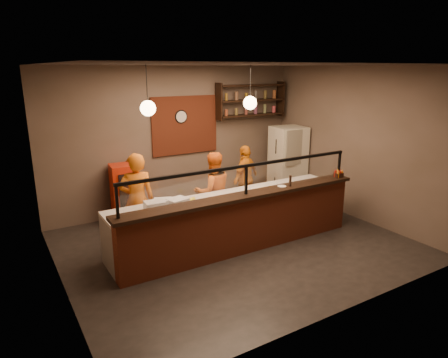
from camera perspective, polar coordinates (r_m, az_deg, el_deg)
floor at (r=7.47m, az=1.73°, el=-9.32°), size 6.00×6.00×0.00m
ceiling at (r=6.78m, az=1.95°, el=16.03°), size 6.00×6.00×0.00m
wall_back at (r=9.11m, az=-6.77°, el=5.70°), size 6.00×0.00×6.00m
wall_left at (r=5.94m, az=-23.30°, el=-0.82°), size 0.00×5.00×5.00m
wall_right at (r=8.92m, az=18.31°, el=4.80°), size 0.00×5.00×5.00m
wall_front at (r=5.11m, az=17.22°, el=-2.73°), size 6.00×0.00×6.00m
brick_patch at (r=9.12m, az=-5.59°, el=7.65°), size 1.60×0.04×1.30m
service_counter at (r=7.05m, az=3.09°, el=-6.50°), size 4.60×0.25×1.00m
counter_ledge at (r=6.86m, az=3.15°, el=-2.40°), size 4.70×0.37×0.06m
worktop_cabinet at (r=7.46m, az=0.92°, el=-5.81°), size 4.60×0.75×0.85m
worktop at (r=7.31m, az=0.93°, el=-2.52°), size 4.60×0.75×0.05m
sneeze_guard at (r=6.77m, az=3.19°, el=0.34°), size 4.50×0.05×0.52m
wall_shelving at (r=9.79m, az=3.89°, el=11.17°), size 1.84×0.28×0.85m
wall_clock at (r=9.05m, az=-6.18°, el=8.85°), size 0.30×0.04×0.30m
pendant_left at (r=6.31m, az=-10.81°, el=9.91°), size 0.24×0.24×0.77m
pendant_right at (r=7.19m, az=3.74°, el=10.81°), size 0.24×0.24×0.77m
cook_left at (r=7.32m, az=-12.33°, el=-2.97°), size 0.69×0.52×1.72m
cook_mid at (r=7.85m, az=-1.60°, el=-1.85°), size 0.86×0.71×1.59m
cook_right at (r=9.01m, az=3.08°, el=0.13°), size 0.95×0.69×1.50m
fridge at (r=9.97m, az=9.06°, el=2.30°), size 0.81×0.77×1.78m
red_cooler at (r=8.56m, az=-13.94°, el=-2.05°), size 0.58×0.54×1.25m
pizza_dough at (r=7.65m, az=5.63°, el=-1.53°), size 0.58×0.58×0.01m
prep_tub_a at (r=6.61m, az=-9.90°, el=-3.82°), size 0.33×0.27×0.16m
prep_tub_b at (r=6.72m, az=-8.64°, el=-3.46°), size 0.36×0.32×0.15m
prep_tub_c at (r=6.69m, az=-6.63°, el=-3.42°), size 0.37×0.32×0.16m
rolling_pin at (r=6.87m, az=-5.25°, el=-3.27°), size 0.38×0.26×0.07m
condiment_caddy at (r=8.21m, az=16.04°, el=0.56°), size 0.17×0.14×0.09m
pepper_mill at (r=7.38m, az=9.45°, el=-0.26°), size 0.04×0.04×0.20m
small_plate at (r=7.35m, az=8.26°, el=-1.02°), size 0.20×0.20×0.01m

